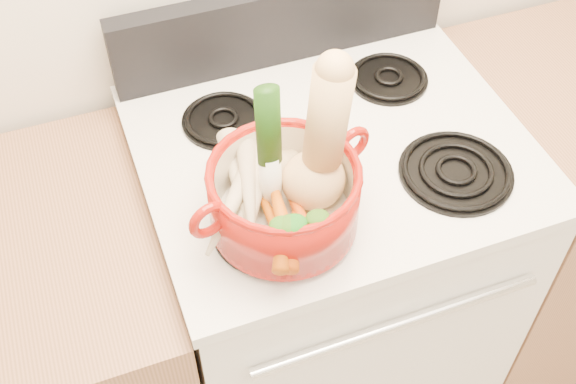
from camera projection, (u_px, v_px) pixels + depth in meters
name	position (u px, v px, depth m)	size (l,w,h in m)	color
stove_body	(324.00, 280.00, 1.83)	(0.76, 0.65, 0.92)	white
cooktop	(333.00, 149.00, 1.47)	(0.78, 0.67, 0.03)	silver
control_backsplash	(282.00, 24.00, 1.58)	(0.76, 0.05, 0.18)	black
oven_handle	(399.00, 324.00, 1.38)	(0.02, 0.02, 0.60)	silver
burner_front_left	(272.00, 224.00, 1.31)	(0.22, 0.22, 0.02)	black
burner_front_right	(456.00, 171.00, 1.40)	(0.22, 0.22, 0.02)	black
burner_back_left	(223.00, 119.00, 1.50)	(0.17, 0.17, 0.02)	black
burner_back_right	(389.00, 77.00, 1.58)	(0.17, 0.17, 0.02)	black
dutch_oven	(284.00, 197.00, 1.26)	(0.26, 0.26, 0.13)	#941109
pot_handle_left	(209.00, 220.00, 1.17)	(0.07, 0.07, 0.02)	#941109
pot_handle_right	(352.00, 144.00, 1.28)	(0.07, 0.07, 0.02)	#941109
squash	(326.00, 139.00, 1.20)	(0.12, 0.12, 0.29)	#E1AE73
leek	(270.00, 151.00, 1.19)	(0.04, 0.04, 0.28)	white
ginger	(277.00, 167.00, 1.32)	(0.09, 0.06, 0.05)	tan
parsnip_0	(253.00, 187.00, 1.29)	(0.04, 0.04, 0.23)	beige
parsnip_1	(249.00, 200.00, 1.27)	(0.04, 0.04, 0.18)	beige
parsnip_2	(238.00, 179.00, 1.28)	(0.05, 0.05, 0.21)	beige
parsnip_3	(229.00, 209.00, 1.24)	(0.04, 0.04, 0.19)	beige
parsnip_4	(257.00, 184.00, 1.26)	(0.05, 0.05, 0.23)	beige
parsnip_5	(249.00, 187.00, 1.25)	(0.04, 0.04, 0.22)	beige
carrot_0	(294.00, 230.00, 1.23)	(0.03, 0.03, 0.17)	#D0520A
carrot_1	(275.00, 225.00, 1.24)	(0.04, 0.04, 0.17)	#D55D0A
carrot_2	(299.00, 213.00, 1.25)	(0.03, 0.03, 0.16)	#CA580A
carrot_3	(281.00, 238.00, 1.20)	(0.03, 0.03, 0.13)	#C14F09
carrot_4	(280.00, 211.00, 1.23)	(0.04, 0.04, 0.18)	#CE5E0A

